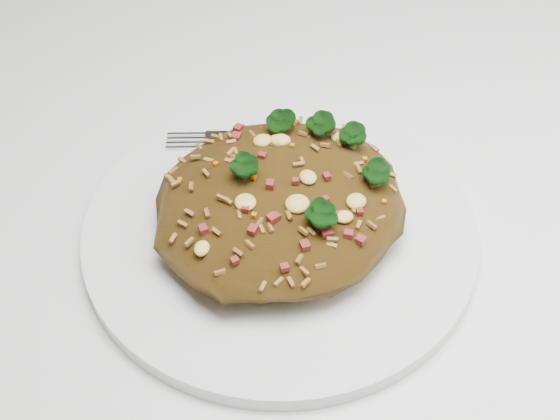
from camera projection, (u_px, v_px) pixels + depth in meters
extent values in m
cube|color=white|center=(227.00, 234.00, 0.62)|extent=(1.20, 0.80, 0.04)
cylinder|color=brown|center=(376.00, 108.00, 1.31)|extent=(0.06, 0.06, 0.71)
cylinder|color=white|center=(280.00, 230.00, 0.59)|extent=(0.30, 0.30, 0.01)
ellipsoid|color=brown|center=(280.00, 204.00, 0.57)|extent=(0.19, 0.17, 0.04)
ellipsoid|color=#093707|center=(353.00, 134.00, 0.58)|extent=(0.02, 0.02, 0.02)
ellipsoid|color=#093707|center=(321.00, 123.00, 0.59)|extent=(0.02, 0.02, 0.02)
ellipsoid|color=#093707|center=(245.00, 164.00, 0.55)|extent=(0.02, 0.02, 0.02)
ellipsoid|color=#093707|center=(322.00, 213.00, 0.52)|extent=(0.02, 0.02, 0.02)
ellipsoid|color=#093707|center=(279.00, 121.00, 0.59)|extent=(0.02, 0.02, 0.02)
ellipsoid|color=#093707|center=(377.00, 171.00, 0.55)|extent=(0.02, 0.02, 0.02)
cube|color=silver|center=(321.00, 139.00, 0.64)|extent=(0.08, 0.07, 0.00)
cube|color=silver|center=(204.00, 140.00, 0.64)|extent=(0.04, 0.04, 0.00)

